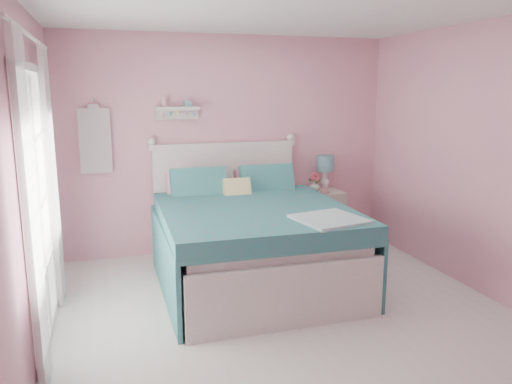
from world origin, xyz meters
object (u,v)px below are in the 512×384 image
nightstand (321,218)px  vase (315,186)px  table_lamp (325,166)px  teacup (325,191)px  bed (250,241)px

nightstand → vase: vase is taller
table_lamp → teacup: 0.37m
bed → table_lamp: size_ratio=5.33×
table_lamp → teacup: size_ratio=4.59×
vase → teacup: bearing=-68.2°
bed → teacup: 1.41m
bed → vase: size_ratio=16.35×
teacup → nightstand: bearing=79.1°
nightstand → table_lamp: 0.66m
bed → table_lamp: 1.70m
bed → table_lamp: (1.28, 0.96, 0.58)m
nightstand → table_lamp: (0.08, 0.07, 0.66)m
bed → nightstand: bed is taller
table_lamp → teacup: bearing=-114.7°
bed → table_lamp: bed is taller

